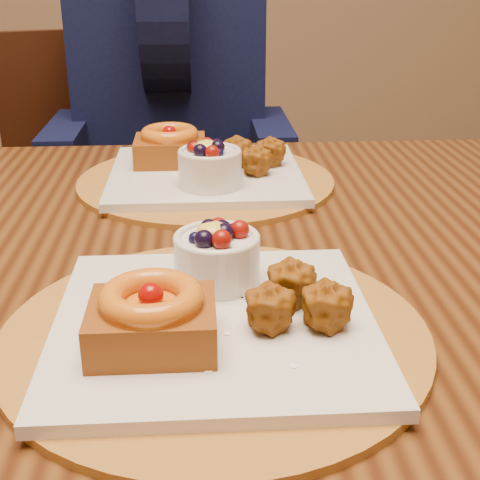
# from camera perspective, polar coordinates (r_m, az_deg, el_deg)

# --- Properties ---
(dining_table) EXTENTS (1.60, 0.90, 0.76)m
(dining_table) POSITION_cam_1_polar(r_m,az_deg,el_deg) (0.83, -2.53, -4.97)
(dining_table) COLOR black
(dining_table) RESTS_ON ground
(place_setting_near) EXTENTS (0.38, 0.38, 0.08)m
(place_setting_near) POSITION_cam_1_polar(r_m,az_deg,el_deg) (0.59, -2.41, -6.21)
(place_setting_near) COLOR brown
(place_setting_near) RESTS_ON dining_table
(place_setting_far) EXTENTS (0.38, 0.38, 0.09)m
(place_setting_far) POSITION_cam_1_polar(r_m,az_deg,el_deg) (0.99, -3.09, 6.09)
(place_setting_far) COLOR brown
(place_setting_far) RESTS_ON dining_table
(chair_far) EXTENTS (0.56, 0.56, 0.92)m
(chair_far) POSITION_cam_1_polar(r_m,az_deg,el_deg) (1.61, -10.78, 2.24)
(chair_far) COLOR black
(chair_far) RESTS_ON ground
(diner) EXTENTS (0.48, 0.47, 0.79)m
(diner) POSITION_cam_1_polar(r_m,az_deg,el_deg) (1.46, -6.05, 14.06)
(diner) COLOR black
(diner) RESTS_ON ground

